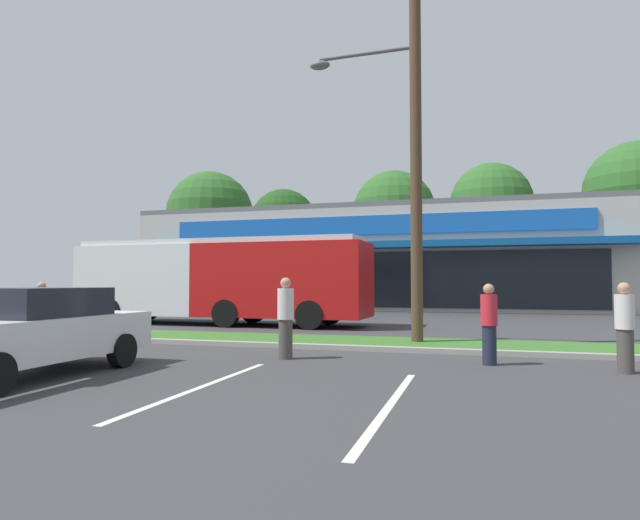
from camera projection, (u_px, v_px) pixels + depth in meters
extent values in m
cube|color=#386B28|center=(258.00, 339.00, 14.86)|extent=(56.00, 2.20, 0.12)
cube|color=#99968C|center=(239.00, 344.00, 13.69)|extent=(56.00, 0.24, 0.12)
cube|color=silver|center=(202.00, 387.00, 8.37)|extent=(0.12, 4.80, 0.01)
cube|color=silver|center=(390.00, 405.00, 7.14)|extent=(0.12, 4.80, 0.01)
cube|color=#BCB7AD|center=(383.00, 262.00, 35.55)|extent=(29.51, 10.59, 5.90)
cube|color=black|center=(366.00, 280.00, 30.39)|extent=(24.79, 0.08, 3.07)
cube|color=#0F4C8C|center=(364.00, 245.00, 29.83)|extent=(27.74, 1.40, 0.35)
cube|color=#1959AD|center=(366.00, 225.00, 30.48)|extent=(23.60, 0.16, 1.06)
cube|color=slate|center=(382.00, 215.00, 35.68)|extent=(29.51, 10.59, 0.30)
cylinder|color=#473323|center=(210.00, 273.00, 51.73)|extent=(0.44, 0.44, 5.01)
sphere|color=#2D6026|center=(210.00, 215.00, 51.97)|extent=(8.26, 8.26, 8.26)
cylinder|color=#473323|center=(283.00, 274.00, 45.72)|extent=(0.44, 0.44, 4.57)
sphere|color=#1E4719|center=(284.00, 222.00, 45.90)|extent=(5.65, 5.65, 5.65)
cylinder|color=#473323|center=(394.00, 272.00, 44.77)|extent=(0.44, 0.44, 4.94)
sphere|color=#2D6026|center=(394.00, 212.00, 44.98)|extent=(6.80, 6.80, 6.80)
cylinder|color=#473323|center=(492.00, 269.00, 41.01)|extent=(0.44, 0.44, 5.27)
sphere|color=#2D6026|center=(491.00, 204.00, 41.21)|extent=(6.20, 6.20, 6.20)
cylinder|color=#473323|center=(639.00, 267.00, 40.16)|extent=(0.44, 0.44, 5.50)
sphere|color=#2D6026|center=(637.00, 192.00, 40.39)|extent=(7.59, 7.59, 7.59)
cylinder|color=#4C3826|center=(416.00, 137.00, 13.94)|extent=(0.30, 0.30, 10.71)
cylinder|color=#59595B|center=(366.00, 54.00, 14.45)|extent=(2.60, 0.20, 0.10)
ellipsoid|color=#59595B|center=(320.00, 65.00, 14.85)|extent=(0.56, 0.32, 0.24)
cube|color=#B71414|center=(283.00, 280.00, 20.09)|extent=(6.40, 2.67, 2.70)
cube|color=silver|center=(149.00, 280.00, 21.82)|extent=(5.25, 2.65, 2.70)
cube|color=silver|center=(220.00, 243.00, 20.93)|extent=(11.14, 2.50, 0.20)
cube|color=black|center=(235.00, 268.00, 22.13)|extent=(10.63, 0.26, 1.19)
cube|color=black|center=(95.00, 273.00, 22.62)|extent=(0.10, 2.17, 1.51)
cylinder|color=black|center=(111.00, 311.00, 20.91)|extent=(1.01, 0.32, 1.00)
cylinder|color=black|center=(148.00, 308.00, 23.15)|extent=(1.01, 0.32, 1.00)
cylinder|color=black|center=(226.00, 313.00, 19.44)|extent=(1.01, 0.32, 1.00)
cylinder|color=black|center=(253.00, 310.00, 21.68)|extent=(1.01, 0.32, 1.00)
cylinder|color=black|center=(310.00, 315.00, 18.49)|extent=(1.01, 0.32, 1.00)
cylinder|color=black|center=(329.00, 312.00, 20.73)|extent=(1.01, 0.32, 1.00)
cube|color=silver|center=(26.00, 338.00, 9.20)|extent=(1.80, 4.60, 0.70)
cube|color=black|center=(38.00, 302.00, 9.44)|extent=(1.58, 2.07, 0.50)
cylinder|color=black|center=(122.00, 350.00, 10.31)|extent=(0.22, 0.64, 0.64)
cylinder|color=black|center=(49.00, 347.00, 10.79)|extent=(0.22, 0.64, 0.64)
cylinder|color=#47423D|center=(41.00, 329.00, 14.30)|extent=(0.28, 0.28, 0.79)
cylinder|color=black|center=(41.00, 302.00, 14.33)|extent=(0.33, 0.33, 0.62)
sphere|color=tan|center=(42.00, 286.00, 14.34)|extent=(0.22, 0.22, 0.22)
cylinder|color=#47423D|center=(625.00, 351.00, 9.63)|extent=(0.28, 0.28, 0.78)
cylinder|color=silver|center=(625.00, 312.00, 9.66)|extent=(0.33, 0.33, 0.62)
sphere|color=tan|center=(624.00, 288.00, 9.68)|extent=(0.21, 0.21, 0.21)
cylinder|color=#47423D|center=(286.00, 339.00, 11.46)|extent=(0.29, 0.29, 0.83)
cylinder|color=silver|center=(286.00, 304.00, 11.49)|extent=(0.35, 0.35, 0.66)
sphere|color=tan|center=(286.00, 283.00, 11.51)|extent=(0.23, 0.23, 0.23)
cylinder|color=#1E2338|center=(489.00, 345.00, 10.61)|extent=(0.27, 0.27, 0.77)
cylinder|color=red|center=(489.00, 310.00, 10.63)|extent=(0.32, 0.32, 0.61)
sphere|color=tan|center=(489.00, 289.00, 10.65)|extent=(0.21, 0.21, 0.21)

